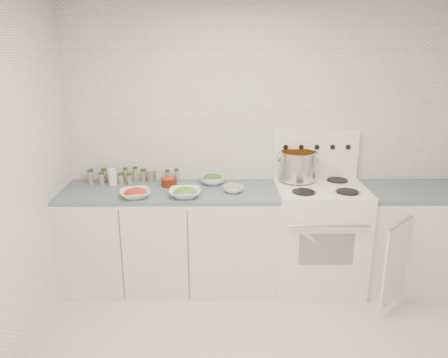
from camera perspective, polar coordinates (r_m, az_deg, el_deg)
room_walls at (r=2.46m, az=8.51°, el=4.28°), size 3.54×3.04×2.52m
counter_left at (r=3.95m, az=-6.93°, el=-7.64°), size 1.85×0.62×0.90m
stove at (r=3.99m, az=12.13°, el=-6.88°), size 0.76×0.70×1.36m
counter_right at (r=4.26m, az=23.02°, el=-7.02°), size 0.89×0.91×0.90m
stock_pot at (r=3.91m, az=9.56°, el=1.89°), size 0.35×0.33×0.25m
bowl_tomato at (r=3.63m, az=-11.53°, el=-1.84°), size 0.30×0.30×0.08m
bowl_snowpea at (r=3.59m, az=-5.11°, el=-1.78°), size 0.27×0.27×0.09m
bowl_broccoli at (r=3.91m, az=-1.53°, el=-0.00°), size 0.24×0.24×0.09m
bowl_zucchini at (r=3.69m, az=1.26°, el=-1.25°), size 0.23×0.23×0.07m
bowl_pepper at (r=3.88m, az=-7.20°, el=-0.30°), size 0.14×0.14×0.09m
salt_canister at (r=3.99m, az=-14.37°, el=0.27°), size 0.08×0.08×0.15m
tin_can at (r=4.01m, az=-9.42°, el=0.39°), size 0.09×0.09×0.11m
spice_cluster at (r=4.04m, az=-13.16°, el=0.37°), size 0.82×0.16×0.14m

